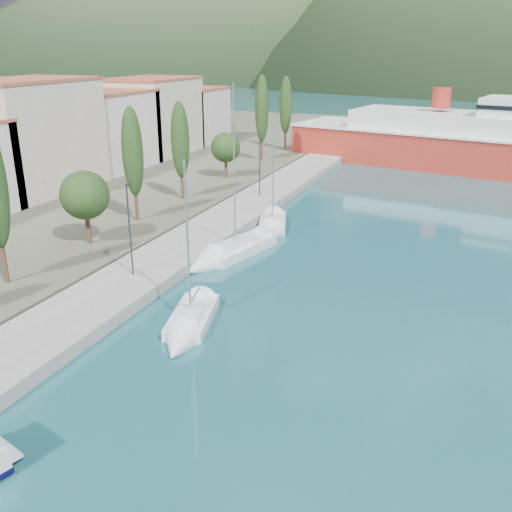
% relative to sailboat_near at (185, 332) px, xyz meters
% --- Properties ---
extents(ground, '(1400.00, 1400.00, 0.00)m').
position_rel_sailboat_near_xyz_m(ground, '(2.39, 110.53, -0.29)').
color(ground, '#1D555A').
extents(quay, '(5.00, 88.00, 0.80)m').
position_rel_sailboat_near_xyz_m(quay, '(-6.61, 16.53, 0.11)').
color(quay, gray).
rests_on(quay, ground).
extents(town_buildings, '(9.20, 69.20, 11.30)m').
position_rel_sailboat_near_xyz_m(town_buildings, '(-29.61, 27.43, 5.28)').
color(town_buildings, beige).
rests_on(town_buildings, land_strip).
extents(tree_row, '(3.70, 63.10, 10.96)m').
position_rel_sailboat_near_xyz_m(tree_row, '(-13.51, 22.45, 5.58)').
color(tree_row, '#47301E').
rests_on(tree_row, land_strip).
extents(lamp_posts, '(0.15, 47.35, 6.06)m').
position_rel_sailboat_near_xyz_m(lamp_posts, '(-6.61, 4.57, 3.80)').
color(lamp_posts, '#2D2D33').
rests_on(lamp_posts, quay).
extents(sailboat_near, '(3.88, 7.54, 10.39)m').
position_rel_sailboat_near_xyz_m(sailboat_near, '(0.00, 0.00, 0.00)').
color(sailboat_near, silver).
rests_on(sailboat_near, ground).
extents(sailboat_mid, '(4.65, 9.79, 13.63)m').
position_rel_sailboat_near_xyz_m(sailboat_mid, '(-3.21, 11.23, 0.04)').
color(sailboat_mid, silver).
rests_on(sailboat_mid, ground).
extents(sailboat_far, '(4.39, 7.40, 10.36)m').
position_rel_sailboat_near_xyz_m(sailboat_far, '(-2.08, 19.21, 0.01)').
color(sailboat_far, silver).
rests_on(sailboat_far, ground).
extents(ferry, '(54.25, 21.76, 10.54)m').
position_rel_sailboat_near_xyz_m(ferry, '(15.18, 53.41, 2.92)').
color(ferry, '#B12C1F').
rests_on(ferry, ground).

